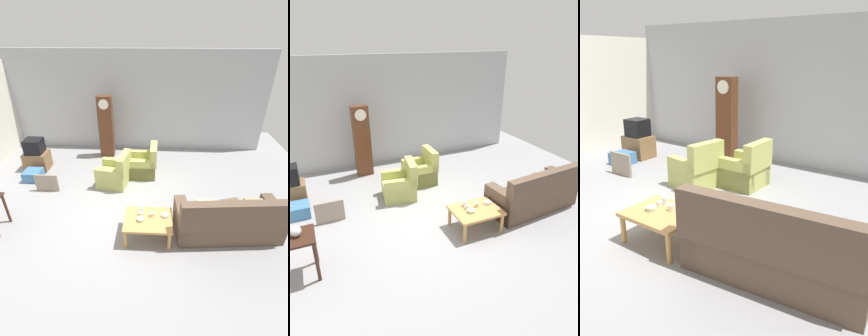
% 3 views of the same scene
% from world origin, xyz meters
% --- Properties ---
extents(ground_plane, '(10.40, 10.40, 0.00)m').
position_xyz_m(ground_plane, '(0.00, 0.00, 0.00)').
color(ground_plane, gray).
extents(garage_door_wall, '(8.40, 0.16, 3.20)m').
position_xyz_m(garage_door_wall, '(0.00, 3.60, 1.60)').
color(garage_door_wall, '#ADAFB5').
rests_on(garage_door_wall, ground_plane).
extents(couch_floral, '(2.17, 1.07, 1.04)m').
position_xyz_m(couch_floral, '(2.19, -0.63, 0.36)').
color(couch_floral, brown).
rests_on(couch_floral, ground_plane).
extents(armchair_olive_near, '(0.90, 0.87, 0.92)m').
position_xyz_m(armchair_olive_near, '(-0.40, 1.14, 0.31)').
color(armchair_olive_near, tan).
rests_on(armchair_olive_near, ground_plane).
extents(armchair_olive_far, '(0.80, 0.77, 0.92)m').
position_xyz_m(armchair_olive_far, '(0.36, 1.69, 0.31)').
color(armchair_olive_far, tan).
rests_on(armchair_olive_far, ground_plane).
extents(coffee_table_wood, '(0.96, 0.76, 0.45)m').
position_xyz_m(coffee_table_wood, '(0.57, -0.76, 0.38)').
color(coffee_table_wood, tan).
rests_on(coffee_table_wood, ground_plane).
extents(grandfather_clock, '(0.44, 0.30, 1.97)m').
position_xyz_m(grandfather_clock, '(-0.92, 2.86, 0.99)').
color(grandfather_clock, '#562D19').
rests_on(grandfather_clock, ground_plane).
extents(tv_stand_cabinet, '(0.68, 0.52, 0.54)m').
position_xyz_m(tv_stand_cabinet, '(-2.86, 1.84, 0.27)').
color(tv_stand_cabinet, brown).
rests_on(tv_stand_cabinet, ground_plane).
extents(framed_picture_leaning, '(0.60, 0.05, 0.48)m').
position_xyz_m(framed_picture_leaning, '(-2.12, 0.70, 0.24)').
color(framed_picture_leaning, gray).
rests_on(framed_picture_leaning, ground_plane).
extents(storage_box_blue, '(0.47, 0.45, 0.28)m').
position_xyz_m(storage_box_blue, '(-2.73, 1.22, 0.14)').
color(storage_box_blue, teal).
rests_on(storage_box_blue, ground_plane).
extents(glass_dome_cloche, '(0.17, 0.17, 0.17)m').
position_xyz_m(glass_dome_cloche, '(-2.72, -0.72, 0.86)').
color(glass_dome_cloche, silver).
rests_on(glass_dome_cloche, console_table_dark).
extents(cup_white_porcelain, '(0.08, 0.08, 0.08)m').
position_xyz_m(cup_white_porcelain, '(0.42, -0.65, 0.49)').
color(cup_white_porcelain, white).
rests_on(cup_white_porcelain, coffee_table_wood).
extents(cup_blue_rimmed, '(0.08, 0.08, 0.10)m').
position_xyz_m(cup_blue_rimmed, '(0.43, -0.54, 0.50)').
color(cup_blue_rimmed, silver).
rests_on(cup_blue_rimmed, coffee_table_wood).
extents(cup_cream_tall, '(0.09, 0.09, 0.08)m').
position_xyz_m(cup_cream_tall, '(0.65, -0.66, 0.49)').
color(cup_cream_tall, beige).
rests_on(cup_cream_tall, coffee_table_wood).
extents(bowl_white_stacked, '(0.14, 0.14, 0.06)m').
position_xyz_m(bowl_white_stacked, '(0.91, -0.66, 0.48)').
color(bowl_white_stacked, white).
rests_on(bowl_white_stacked, coffee_table_wood).
extents(bowl_shallow_green, '(0.15, 0.15, 0.05)m').
position_xyz_m(bowl_shallow_green, '(0.43, -0.80, 0.48)').
color(bowl_shallow_green, '#B2C69E').
rests_on(bowl_shallow_green, coffee_table_wood).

